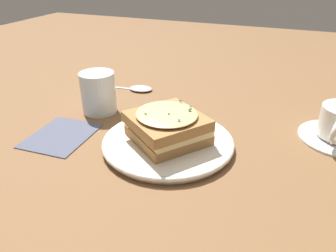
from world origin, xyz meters
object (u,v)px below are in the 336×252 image
water_glass (98,93)px  napkin (61,135)px  spoon (137,88)px  sandwich (168,125)px  dinner_plate (168,142)px

water_glass → napkin: size_ratio=0.67×
napkin → water_glass: bearing=-4.3°
water_glass → spoon: 0.15m
sandwich → spoon: size_ratio=1.00×
sandwich → napkin: sandwich is taller
spoon → sandwich: bearing=31.2°
napkin → sandwich: bearing=-79.7°
water_glass → spoon: bearing=-7.7°
dinner_plate → napkin: 0.21m
dinner_plate → sandwich: (-0.00, -0.00, 0.04)m
dinner_plate → sandwich: size_ratio=1.39×
sandwich → dinner_plate: bearing=10.4°
water_glass → dinner_plate: bearing=-113.2°
spoon → water_glass: bearing=-13.7°
sandwich → spoon: bearing=37.2°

